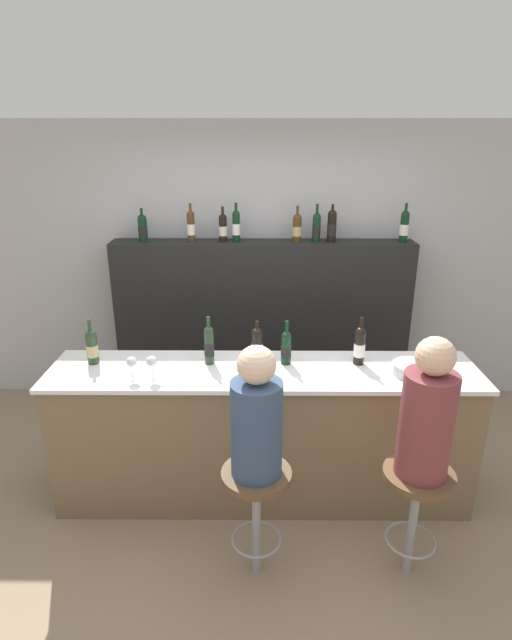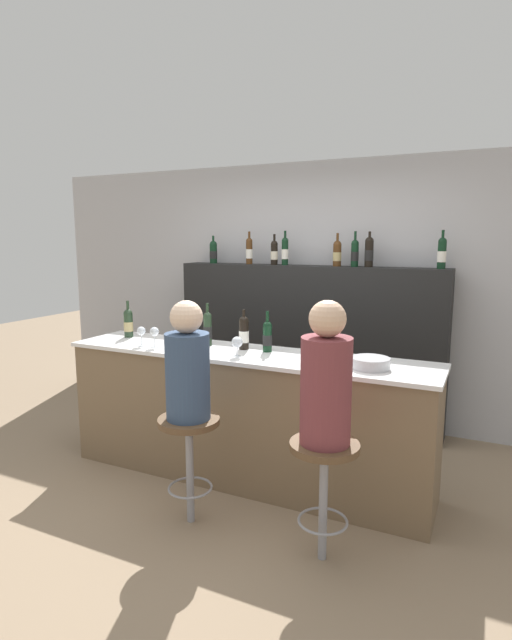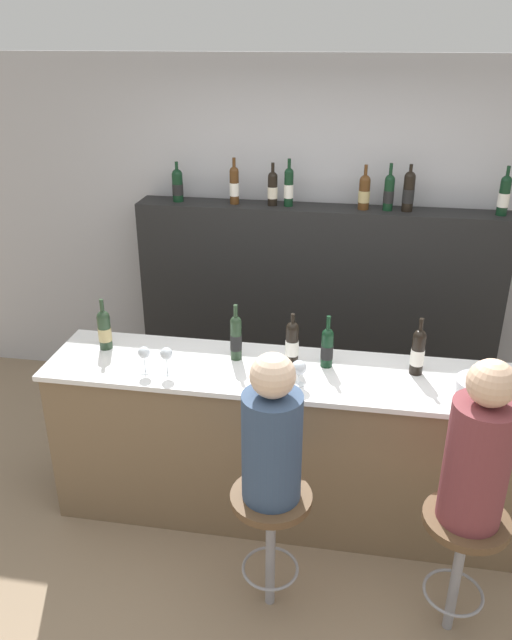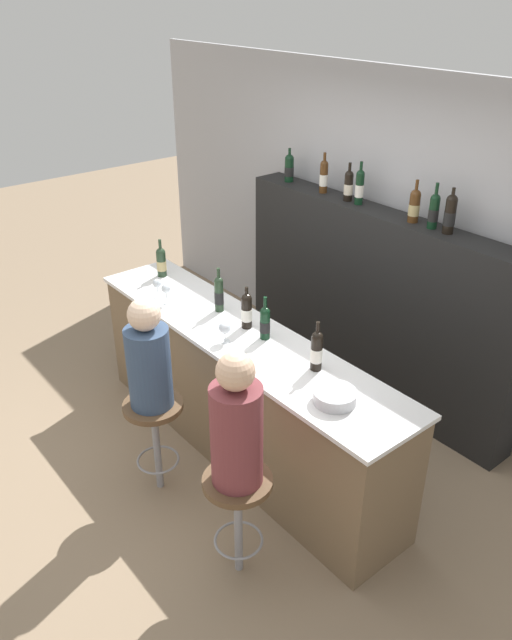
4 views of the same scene
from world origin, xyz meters
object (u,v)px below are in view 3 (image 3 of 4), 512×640
Objects in this scene: wine_bottle_counter_1 at (236,337)px; wine_glass_0 at (144,354)px; metal_bowl at (480,387)px; guest_seated_left at (272,436)px; wine_bottle_backbar_7 at (504,195)px; bar_stool_left at (271,519)px; wine_bottle_counter_3 at (327,347)px; guest_seated_right at (479,452)px; wine_bottle_backbar_4 at (364,192)px; wine_bottle_backbar_5 at (389,192)px; wine_bottle_backbar_3 at (289,187)px; wine_glass_2 at (299,368)px; wine_bottle_backbar_0 at (178,185)px; bar_stool_right at (462,542)px; wine_bottle_counter_0 at (104,329)px; wine_bottle_counter_2 at (292,342)px; wine_glass_1 at (166,355)px; wine_bottle_backbar_1 at (234,185)px; wine_bottle_counter_4 at (418,351)px; wine_bottle_backbar_2 at (273,188)px; wine_bottle_backbar_6 at (409,191)px.

wine_bottle_counter_1 is 2.20× the size of wine_glass_0.
guest_seated_left is at bearing -147.99° from metal_bowl.
wine_bottle_backbar_7 reaches higher than bar_stool_left.
guest_seated_right reaches higher than wine_bottle_counter_3.
wine_bottle_backbar_5 is (0.17, -0.00, 0.01)m from wine_bottle_backbar_4.
wine_bottle_backbar_3 reaches higher than metal_bowl.
wine_bottle_backbar_7 reaches higher than wine_bottle_counter_1.
wine_bottle_counter_3 is at bearing 60.78° from wine_glass_2.
wine_bottle_backbar_7 is at bearing 0.00° from wine_bottle_backbar_0.
guest_seated_right is at bearing -47.98° from wine_bottle_counter_3.
wine_bottle_backbar_3 is 0.47× the size of bar_stool_right.
bar_stool_right is at bearing -21.25° from wine_bottle_counter_0.
wine_bottle_counter_2 reaches higher than bar_stool_left.
wine_bottle_backbar_4 is at bearing 105.20° from guest_seated_right.
metal_bowl is at bearing -8.79° from wine_bottle_counter_2.
wine_bottle_backbar_1 is at bearing 86.96° from wine_glass_1.
wine_bottle_counter_2 is at bearing -180.00° from wine_bottle_counter_4.
wine_bottle_backbar_7 is (1.08, 1.28, 0.60)m from wine_bottle_counter_3.
wine_bottle_backbar_7 is 2.17× the size of wine_glass_0.
wine_bottle_backbar_1 is (-0.78, 1.28, 0.60)m from wine_bottle_counter_3.
wine_bottle_backbar_7 is 2.69m from bar_stool_left.
wine_bottle_counter_3 reaches higher than wine_glass_1.
wine_bottle_counter_3 is at bearing -0.00° from wine_bottle_counter_0.
wine_bottle_backbar_3 is at bearing 180.00° from wine_bottle_backbar_5.
wine_bottle_backbar_1 is 2.25m from metal_bowl.
wine_bottle_backbar_4 is 2.43m from bar_stool_right.
wine_bottle_backbar_5 is at bearing 73.46° from wine_glass_2.
metal_bowl is at bearing 80.68° from guest_seated_right.
wine_bottle_backbar_4 is 1.91m from wine_glass_1.
wine_bottle_counter_4 is at bearing -82.09° from wine_bottle_backbar_5.
wine_bottle_backbar_0 is 0.36× the size of guest_seated_right.
wine_bottle_counter_3 is 0.83m from metal_bowl.
wine_glass_1 is 1.03m from bar_stool_left.
wine_bottle_counter_3 is 0.38× the size of guest_seated_right.
wine_bottle_backbar_1 reaches higher than wine_bottle_counter_3.
wine_bottle_counter_1 is 1.40m from wine_bottle_backbar_2.
wine_bottle_backbar_1 is 0.99× the size of wine_bottle_backbar_7.
wine_bottle_backbar_2 is 0.93× the size of wine_bottle_backbar_5.
guest_seated_right is (1.49, -2.06, -0.65)m from wine_bottle_backbar_1.
wine_bottle_backbar_4 reaches higher than wine_bottle_counter_3.
wine_bottle_backbar_0 is at bearing 116.07° from bar_stool_left.
wine_glass_1 is at bearing -130.90° from wine_bottle_backbar_6.
wine_bottle_backbar_2 is 0.90× the size of wine_bottle_backbar_3.
wine_glass_2 is (0.86, 0.00, -0.01)m from wine_glass_0.
wine_glass_2 is at bearing 146.84° from guest_seated_right.
wine_bottle_counter_4 is 1.07× the size of wine_bottle_backbar_4.
wine_bottle_backbar_4 is 0.30m from wine_bottle_backbar_6.
wine_bottle_backbar_5 is at bearing 49.20° from wine_glass_0.
guest_seated_right is (0.56, -2.06, -0.63)m from wine_bottle_backbar_4.
wine_bottle_counter_1 is 1.71m from wine_bottle_backbar_6.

